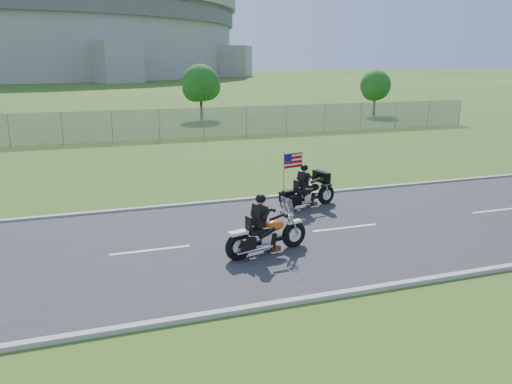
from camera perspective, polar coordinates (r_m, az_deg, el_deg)
name	(u,v)px	position (r m, az deg, el deg)	size (l,w,h in m)	color
ground	(221,244)	(14.48, -4.04, -5.89)	(420.00, 420.00, 0.00)	#264C18
road	(221,243)	(14.48, -4.04, -5.82)	(120.00, 8.00, 0.04)	#28282B
curb_north	(193,204)	(18.22, -7.23, -1.40)	(120.00, 0.18, 0.12)	#9E9B93
curb_south	(268,306)	(10.92, 1.41, -12.86)	(120.00, 0.18, 0.12)	#9E9B93
fence	(62,128)	(33.43, -21.31, 6.82)	(60.00, 0.03, 2.00)	gray
stadium	(27,25)	(184.19, -24.68, 16.92)	(140.40, 140.40, 29.20)	#A3A099
tree_fence_near	(201,85)	(44.22, -6.30, 12.06)	(3.52, 3.28, 4.75)	#382316
tree_fence_far	(375,87)	(48.40, 13.50, 11.59)	(3.08, 2.87, 4.20)	#382316
motorcycle_lead	(266,235)	(13.50, 1.13, -4.97)	(2.54, 1.02, 1.73)	black
motorcycle_follow	(308,193)	(17.76, 5.94, -0.12)	(2.36, 1.04, 2.00)	black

